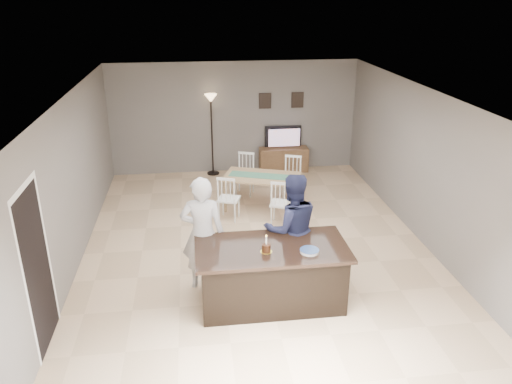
{
  "coord_description": "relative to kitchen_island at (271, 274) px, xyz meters",
  "views": [
    {
      "loc": [
        -1.02,
        -7.91,
        4.24
      ],
      "look_at": [
        -0.03,
        -0.3,
        1.13
      ],
      "focal_mm": 35.0,
      "sensor_mm": 36.0,
      "label": 1
    }
  ],
  "objects": [
    {
      "name": "plate_stack",
      "position": [
        0.49,
        -0.22,
        0.47
      ],
      "size": [
        0.26,
        0.26,
        0.04
      ],
      "color": "white",
      "rests_on": "kitchen_island"
    },
    {
      "name": "television",
      "position": [
        1.2,
        5.64,
        0.41
      ],
      "size": [
        0.91,
        0.12,
        0.53
      ],
      "primitive_type": "imported",
      "rotation": [
        0.0,
        0.0,
        3.14
      ],
      "color": "black",
      "rests_on": "tv_console"
    },
    {
      "name": "floor",
      "position": [
        0.0,
        1.8,
        -0.45
      ],
      "size": [
        8.0,
        8.0,
        0.0
      ],
      "primitive_type": "plane",
      "color": "#D5B189",
      "rests_on": "ground"
    },
    {
      "name": "tv_screen_glow",
      "position": [
        1.2,
        5.56,
        0.42
      ],
      "size": [
        0.78,
        0.0,
        0.78
      ],
      "primitive_type": "plane",
      "rotation": [
        1.57,
        0.0,
        3.14
      ],
      "color": "orange",
      "rests_on": "tv_console"
    },
    {
      "name": "picture_frames",
      "position": [
        1.15,
        5.78,
        1.3
      ],
      "size": [
        1.1,
        0.02,
        0.38
      ],
      "color": "black",
      "rests_on": "room_shell"
    },
    {
      "name": "tv_console",
      "position": [
        1.2,
        5.57,
        -0.15
      ],
      "size": [
        1.2,
        0.4,
        0.6
      ],
      "primitive_type": "cube",
      "color": "brown",
      "rests_on": "floor"
    },
    {
      "name": "woman",
      "position": [
        -0.95,
        0.55,
        0.44
      ],
      "size": [
        0.69,
        0.49,
        1.79
      ],
      "primitive_type": "imported",
      "rotation": [
        0.0,
        0.0,
        3.04
      ],
      "color": "#BAB9BE",
      "rests_on": "floor"
    },
    {
      "name": "man",
      "position": [
        0.39,
        0.55,
        0.43
      ],
      "size": [
        0.91,
        0.74,
        1.77
      ],
      "primitive_type": "imported",
      "rotation": [
        0.0,
        0.0,
        3.22
      ],
      "color": "#1B1E3B",
      "rests_on": "floor"
    },
    {
      "name": "doorway",
      "position": [
        -2.99,
        -0.5,
        0.8
      ],
      "size": [
        0.0,
        2.1,
        2.65
      ],
      "color": "black",
      "rests_on": "floor"
    },
    {
      "name": "room_shell",
      "position": [
        0.0,
        1.8,
        1.22
      ],
      "size": [
        8.0,
        8.0,
        8.0
      ],
      "color": "slate",
      "rests_on": "floor"
    },
    {
      "name": "dining_table",
      "position": [
        0.33,
        3.36,
        0.14
      ],
      "size": [
        1.94,
        2.1,
        0.93
      ],
      "rotation": [
        0.0,
        0.0,
        -0.34
      ],
      "color": "#A07C57",
      "rests_on": "floor"
    },
    {
      "name": "kitchen_island",
      "position": [
        0.0,
        0.0,
        0.0
      ],
      "size": [
        2.15,
        1.1,
        0.9
      ],
      "color": "black",
      "rests_on": "floor"
    },
    {
      "name": "floor_lamp",
      "position": [
        -0.57,
        5.59,
        1.08
      ],
      "size": [
        0.3,
        0.3,
        1.98
      ],
      "color": "black",
      "rests_on": "floor"
    },
    {
      "name": "birthday_cake",
      "position": [
        -0.1,
        -0.13,
        0.51
      ],
      "size": [
        0.17,
        0.17,
        0.26
      ],
      "color": "yellow",
      "rests_on": "kitchen_island"
    }
  ]
}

